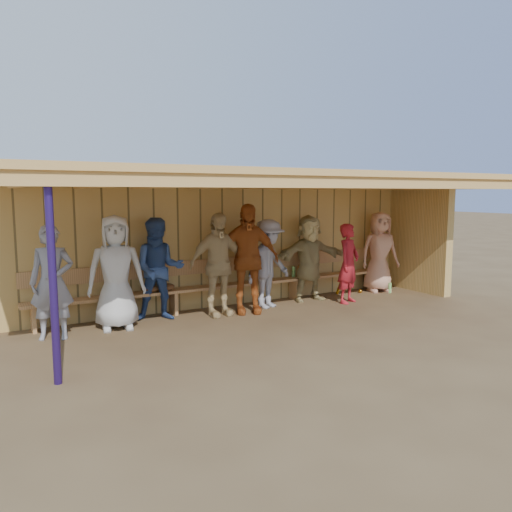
{
  "coord_description": "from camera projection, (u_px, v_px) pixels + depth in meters",
  "views": [
    {
      "loc": [
        -4.34,
        -7.26,
        2.16
      ],
      "look_at": [
        0.0,
        0.35,
        1.05
      ],
      "focal_mm": 35.0,
      "sensor_mm": 36.0,
      "label": 1
    }
  ],
  "objects": [
    {
      "name": "player_h",
      "position": [
        379.0,
        252.0,
        10.9
      ],
      "size": [
        0.98,
        0.78,
        1.75
      ],
      "primitive_type": "imported",
      "rotation": [
        0.0,
        0.0,
        -0.29
      ],
      "color": "tan",
      "rests_on": "ground"
    },
    {
      "name": "player_e",
      "position": [
        268.0,
        264.0,
        9.38
      ],
      "size": [
        1.22,
        0.92,
        1.67
      ],
      "primitive_type": "imported",
      "rotation": [
        0.0,
        0.0,
        0.31
      ],
      "color": "#96959D",
      "rests_on": "ground"
    },
    {
      "name": "player_c",
      "position": [
        159.0,
        269.0,
        8.45
      ],
      "size": [
        1.02,
        0.9,
        1.75
      ],
      "primitive_type": "imported",
      "rotation": [
        0.0,
        0.0,
        -0.32
      ],
      "color": "#304B85",
      "rests_on": "ground"
    },
    {
      "name": "player_g",
      "position": [
        349.0,
        263.0,
        9.79
      ],
      "size": [
        0.67,
        0.57,
        1.57
      ],
      "primitive_type": "imported",
      "rotation": [
        0.0,
        0.0,
        0.42
      ],
      "color": "#AE1B24",
      "rests_on": "ground"
    },
    {
      "name": "player_d",
      "position": [
        247.0,
        259.0,
        8.93
      ],
      "size": [
        1.25,
        0.81,
        1.98
      ],
      "primitive_type": "imported",
      "rotation": [
        0.0,
        0.0,
        -0.31
      ],
      "color": "#A94D1B",
      "rests_on": "ground"
    },
    {
      "name": "bench",
      "position": [
        236.0,
        279.0,
        9.56
      ],
      "size": [
        7.6,
        0.34,
        0.93
      ],
      "color": "tan",
      "rests_on": "ground"
    },
    {
      "name": "player_extra",
      "position": [
        218.0,
        265.0,
        8.72
      ],
      "size": [
        1.09,
        0.5,
        1.82
      ],
      "primitive_type": "imported",
      "rotation": [
        0.0,
        0.0,
        0.05
      ],
      "color": "tan",
      "rests_on": "ground"
    },
    {
      "name": "player_a",
      "position": [
        52.0,
        282.0,
        7.34
      ],
      "size": [
        0.71,
        0.57,
        1.71
      ],
      "primitive_type": "imported",
      "rotation": [
        0.0,
        0.0,
        -0.29
      ],
      "color": "gray",
      "rests_on": "ground"
    },
    {
      "name": "ground",
      "position": [
        266.0,
        318.0,
        8.66
      ],
      "size": [
        90.0,
        90.0,
        0.0
      ],
      "primitive_type": "plane",
      "color": "brown",
      "rests_on": "ground"
    },
    {
      "name": "dugout_equipment",
      "position": [
        191.0,
        286.0,
        8.97
      ],
      "size": [
        5.88,
        0.62,
        0.8
      ],
      "color": "gold",
      "rests_on": "ground"
    },
    {
      "name": "player_b",
      "position": [
        116.0,
        272.0,
        7.88
      ],
      "size": [
        0.98,
        0.72,
        1.82
      ],
      "primitive_type": "imported",
      "rotation": [
        0.0,
        0.0,
        -0.17
      ],
      "color": "silver",
      "rests_on": "ground"
    },
    {
      "name": "dugout_structure",
      "position": [
        265.0,
        218.0,
        9.23
      ],
      "size": [
        8.8,
        3.2,
        2.5
      ],
      "color": "tan",
      "rests_on": "ground"
    },
    {
      "name": "player_f",
      "position": [
        309.0,
        258.0,
        9.99
      ],
      "size": [
        1.64,
        0.65,
        1.73
      ],
      "primitive_type": "imported",
      "rotation": [
        0.0,
        0.0,
        -0.09
      ],
      "color": "tan",
      "rests_on": "ground"
    }
  ]
}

